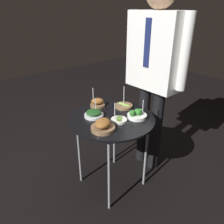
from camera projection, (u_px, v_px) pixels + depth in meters
The scene contains 9 objects.
ground_plane at pixel (112, 182), 2.07m from camera, with size 8.00×8.00×0.00m, color black.
serving_cart at pixel (112, 123), 1.79m from camera, with size 0.69×0.69×0.69m.
bowl_broccoli_back_right at pixel (137, 115), 1.75m from camera, with size 0.16×0.16×0.15m.
bowl_spinach_center at pixel (94, 114), 1.77m from camera, with size 0.16×0.16×0.14m.
bowl_asparagus_mid_left at pixel (119, 120), 1.70m from camera, with size 0.13×0.13×0.16m.
bowl_asparagus_front_right at pixel (124, 106), 1.94m from camera, with size 0.16×0.16×0.18m.
bowl_roast_mid_right at pixel (103, 126), 1.57m from camera, with size 0.18×0.18×0.08m.
bowl_roast_front_center at pixel (97, 103), 1.95m from camera, with size 0.13×0.14×0.18m.
waiter_figure at pixel (155, 61), 1.87m from camera, with size 0.63×0.24×1.70m.
Camera 1 is at (1.19, -1.02, 1.50)m, focal length 35.00 mm.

